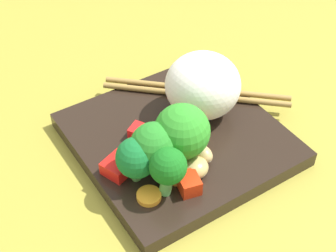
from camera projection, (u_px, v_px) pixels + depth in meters
ground_plane at (178, 150)px, 61.61cm from camera, size 110.00×110.00×2.00cm
square_plate at (178, 139)px, 60.27cm from camera, size 23.75×23.75×1.95cm
rice_mound at (203, 85)px, 59.77cm from camera, size 12.52×12.42×8.19cm
broccoli_floret_0 at (154, 147)px, 52.55cm from camera, size 5.33×5.33×6.52cm
broccoli_floret_1 at (136, 158)px, 52.06cm from camera, size 4.49×4.49×5.66cm
broccoli_floret_2 at (168, 167)px, 50.31cm from camera, size 3.95×3.95×6.13cm
broccoli_floret_3 at (182, 132)px, 53.35cm from camera, size 6.16×6.16×7.68cm
carrot_slice_0 at (149, 196)px, 52.16cm from camera, size 2.70×2.70×0.57cm
carrot_slice_1 at (173, 138)px, 58.66cm from camera, size 2.77×2.77×0.40cm
carrot_slice_2 at (137, 150)px, 57.25cm from camera, size 2.70×2.70×0.43cm
carrot_slice_3 at (192, 146)px, 57.60cm from camera, size 3.44×3.44×0.64cm
carrot_slice_4 at (153, 154)px, 56.47cm from camera, size 3.51×3.51×0.76cm
carrot_slice_5 at (177, 175)px, 54.16cm from camera, size 3.14×3.14×0.76cm
pepper_chunk_0 at (189, 183)px, 52.59cm from camera, size 2.61×2.93×1.83cm
pepper_chunk_1 at (118, 166)px, 54.56cm from camera, size 3.94×3.82×1.58cm
pepper_chunk_2 at (142, 133)px, 58.54cm from camera, size 3.20×3.41×1.47cm
chicken_piece_0 at (205, 153)px, 55.80cm from camera, size 2.19×2.86×1.94cm
chicken_piece_3 at (195, 168)px, 54.10cm from camera, size 3.87×3.74×2.05cm
chopstick_pair at (196, 92)px, 64.79cm from camera, size 19.82×17.52×0.75cm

